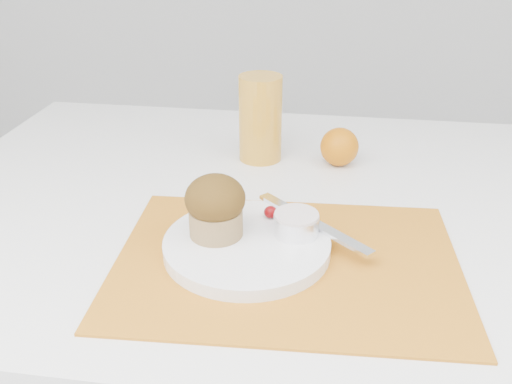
# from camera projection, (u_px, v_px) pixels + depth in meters

# --- Properties ---
(table) EXTENTS (1.20, 0.80, 0.75)m
(table) POSITION_uv_depth(u_px,v_px,m) (294.00, 381.00, 1.05)
(table) COLOR white
(table) RESTS_ON ground
(placemat) EXTENTS (0.45, 0.34, 0.00)m
(placemat) POSITION_uv_depth(u_px,v_px,m) (287.00, 262.00, 0.73)
(placemat) COLOR orange
(placemat) RESTS_ON table
(plate) EXTENTS (0.27, 0.27, 0.02)m
(plate) POSITION_uv_depth(u_px,v_px,m) (247.00, 245.00, 0.74)
(plate) COLOR white
(plate) RESTS_ON placemat
(ramekin) EXTENTS (0.07, 0.07, 0.03)m
(ramekin) POSITION_uv_depth(u_px,v_px,m) (296.00, 225.00, 0.75)
(ramekin) COLOR white
(ramekin) RESTS_ON plate
(cream) EXTENTS (0.07, 0.07, 0.01)m
(cream) POSITION_uv_depth(u_px,v_px,m) (297.00, 216.00, 0.74)
(cream) COLOR silver
(cream) RESTS_ON ramekin
(raspberry_near) EXTENTS (0.02, 0.02, 0.02)m
(raspberry_near) POSITION_uv_depth(u_px,v_px,m) (271.00, 212.00, 0.78)
(raspberry_near) COLOR #500204
(raspberry_near) RESTS_ON plate
(raspberry_far) EXTENTS (0.02, 0.02, 0.02)m
(raspberry_far) POSITION_uv_depth(u_px,v_px,m) (285.00, 225.00, 0.75)
(raspberry_far) COLOR #5A0207
(raspberry_far) RESTS_ON plate
(butter_knife) EXTENTS (0.16, 0.15, 0.01)m
(butter_knife) POSITION_uv_depth(u_px,v_px,m) (313.00, 223.00, 0.77)
(butter_knife) COLOR silver
(butter_knife) RESTS_ON plate
(orange) EXTENTS (0.07, 0.07, 0.07)m
(orange) POSITION_uv_depth(u_px,v_px,m) (339.00, 147.00, 0.98)
(orange) COLOR #D26F07
(orange) RESTS_ON table
(juice_glass) EXTENTS (0.09, 0.09, 0.15)m
(juice_glass) POSITION_uv_depth(u_px,v_px,m) (260.00, 118.00, 0.99)
(juice_glass) COLOR gold
(juice_glass) RESTS_ON table
(muffin) EXTENTS (0.08, 0.08, 0.08)m
(muffin) POSITION_uv_depth(u_px,v_px,m) (215.00, 206.00, 0.73)
(muffin) COLOR #A17F4D
(muffin) RESTS_ON plate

